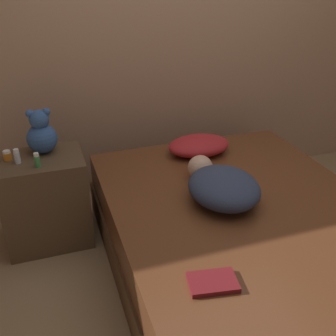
# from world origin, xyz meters

# --- Properties ---
(ground_plane) EXTENTS (12.00, 12.00, 0.00)m
(ground_plane) POSITION_xyz_m (0.00, 0.00, 0.00)
(ground_plane) COLOR #937551
(wall_back) EXTENTS (8.00, 0.06, 2.60)m
(wall_back) POSITION_xyz_m (0.00, 1.24, 1.30)
(wall_back) COLOR tan
(wall_back) RESTS_ON ground_plane
(bed) EXTENTS (1.53, 1.93, 0.48)m
(bed) POSITION_xyz_m (0.00, 0.00, 0.24)
(bed) COLOR #4C331E
(bed) RESTS_ON ground_plane
(nightstand) EXTENTS (0.54, 0.41, 0.63)m
(nightstand) POSITION_xyz_m (-1.10, 0.68, 0.31)
(nightstand) COLOR brown
(nightstand) RESTS_ON ground_plane
(pillow) EXTENTS (0.46, 0.32, 0.13)m
(pillow) POSITION_xyz_m (0.01, 0.71, 0.54)
(pillow) COLOR red
(pillow) RESTS_ON bed
(person_lying) EXTENTS (0.43, 0.62, 0.19)m
(person_lying) POSITION_xyz_m (-0.10, 0.09, 0.57)
(person_lying) COLOR #2D3851
(person_lying) RESTS_ON bed
(teddy_bear) EXTENTS (0.19, 0.19, 0.29)m
(teddy_bear) POSITION_xyz_m (-1.06, 0.77, 0.76)
(teddy_bear) COLOR #335693
(teddy_bear) RESTS_ON nightstand
(bottle_orange) EXTENTS (0.05, 0.05, 0.06)m
(bottle_orange) POSITION_xyz_m (-1.28, 0.72, 0.66)
(bottle_orange) COLOR orange
(bottle_orange) RESTS_ON nightstand
(bottle_clear) EXTENTS (0.04, 0.04, 0.09)m
(bottle_clear) POSITION_xyz_m (-1.22, 0.65, 0.67)
(bottle_clear) COLOR silver
(bottle_clear) RESTS_ON nightstand
(bottle_green) EXTENTS (0.03, 0.03, 0.09)m
(bottle_green) POSITION_xyz_m (-1.10, 0.57, 0.67)
(bottle_green) COLOR #3D8E4C
(bottle_green) RESTS_ON nightstand
(book) EXTENTS (0.23, 0.17, 0.02)m
(book) POSITION_xyz_m (-0.44, -0.53, 0.49)
(book) COLOR maroon
(book) RESTS_ON bed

